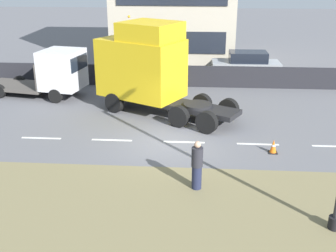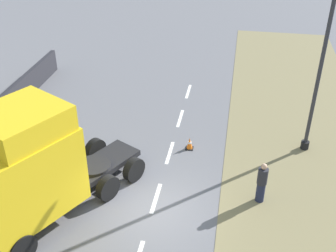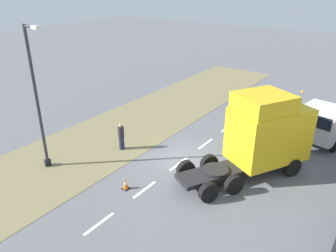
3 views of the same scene
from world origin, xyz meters
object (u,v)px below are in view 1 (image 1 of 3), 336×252
(pedestrian, at_px, (197,166))
(parked_car, at_px, (246,66))
(flatbed_truck, at_px, (55,72))
(traffic_cone_lead, at_px, (273,146))
(lorry_cab, at_px, (146,67))

(pedestrian, bearing_deg, parked_car, -12.02)
(flatbed_truck, bearing_deg, traffic_cone_lead, 68.92)
(traffic_cone_lead, bearing_deg, parked_car, -0.12)
(parked_car, bearing_deg, lorry_cab, 137.50)
(lorry_cab, bearing_deg, flatbed_truck, 98.48)
(flatbed_truck, relative_size, traffic_cone_lead, 10.98)
(lorry_cab, height_order, parked_car, lorry_cab)
(flatbed_truck, bearing_deg, parked_car, 122.71)
(lorry_cab, distance_m, traffic_cone_lead, 7.97)
(lorry_cab, distance_m, parked_car, 8.94)
(parked_car, distance_m, traffic_cone_lead, 11.64)
(parked_car, xyz_separation_m, traffic_cone_lead, (-11.62, 0.02, -0.66))
(lorry_cab, relative_size, pedestrian, 4.23)
(lorry_cab, height_order, traffic_cone_lead, lorry_cab)
(flatbed_truck, relative_size, pedestrian, 3.58)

